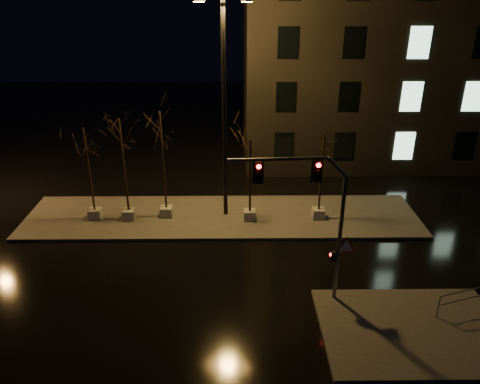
{
  "coord_description": "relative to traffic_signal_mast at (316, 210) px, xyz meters",
  "views": [
    {
      "loc": [
        0.75,
        -17.48,
        12.27
      ],
      "look_at": [
        0.98,
        3.36,
        2.8
      ],
      "focal_mm": 35.0,
      "sensor_mm": 36.0,
      "label": 1
    }
  ],
  "objects": [
    {
      "name": "tree_0",
      "position": [
        -10.9,
        7.34,
        -0.06
      ],
      "size": [
        1.8,
        1.8,
        5.35
      ],
      "color": "#ADABA1",
      "rests_on": "median"
    },
    {
      "name": "tree_3",
      "position": [
        -2.3,
        7.08,
        -0.52
      ],
      "size": [
        1.8,
        1.8,
        4.75
      ],
      "color": "#ADABA1",
      "rests_on": "median"
    },
    {
      "name": "streetlight_main",
      "position": [
        -3.65,
        7.79,
        2.49
      ],
      "size": [
        2.87,
        0.65,
        11.46
      ],
      "rotation": [
        0.0,
        0.0,
        -0.12
      ],
      "color": "black",
      "rests_on": "median"
    },
    {
      "name": "building",
      "position": [
        10.15,
        19.56,
        3.22
      ],
      "size": [
        25.0,
        12.0,
        15.0
      ],
      "primitive_type": "cube",
      "color": "black",
      "rests_on": "ground"
    },
    {
      "name": "guard_rail_a",
      "position": [
        5.9,
        -0.93,
        -3.47
      ],
      "size": [
        2.24,
        0.75,
        1.01
      ],
      "rotation": [
        0.0,
        0.0,
        0.31
      ],
      "color": "slate",
      "rests_on": "sidewalk_corner"
    },
    {
      "name": "sidewalk_corner",
      "position": [
        3.65,
        -1.94,
        -4.2
      ],
      "size": [
        7.0,
        5.0,
        0.15
      ],
      "primitive_type": "cube",
      "color": "#494741",
      "rests_on": "ground"
    },
    {
      "name": "median",
      "position": [
        -3.85,
        7.56,
        -4.2
      ],
      "size": [
        22.0,
        5.0,
        0.15
      ],
      "primitive_type": "cube",
      "color": "#494741",
      "rests_on": "ground"
    },
    {
      "name": "traffic_signal_mast",
      "position": [
        0.0,
        0.0,
        0.0
      ],
      "size": [
        5.14,
        0.39,
        6.28
      ],
      "rotation": [
        0.0,
        0.0,
        0.06
      ],
      "color": "slate",
      "rests_on": "sidewalk_corner"
    },
    {
      "name": "tree_1",
      "position": [
        -9.0,
        7.23,
        0.32
      ],
      "size": [
        1.8,
        1.8,
        5.85
      ],
      "color": "#ADABA1",
      "rests_on": "median"
    },
    {
      "name": "tree_4",
      "position": [
        1.53,
        7.23,
        -0.24
      ],
      "size": [
        1.8,
        1.8,
        5.11
      ],
      "color": "#ADABA1",
      "rests_on": "median"
    },
    {
      "name": "tree_2",
      "position": [
        -6.96,
        7.56,
        0.55
      ],
      "size": [
        1.8,
        1.8,
        6.16
      ],
      "color": "#ADABA1",
      "rests_on": "median"
    },
    {
      "name": "ground",
      "position": [
        -3.85,
        1.56,
        -4.28
      ],
      "size": [
        90.0,
        90.0,
        0.0
      ],
      "primitive_type": "plane",
      "color": "black",
      "rests_on": "ground"
    }
  ]
}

